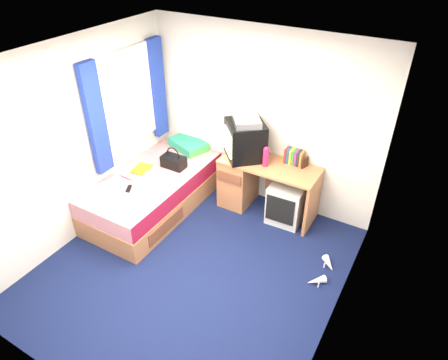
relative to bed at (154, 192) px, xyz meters
The scene contains 20 objects.
ground 1.33m from the bed, 32.46° to the right, with size 3.40×3.40×0.00m, color #0C1438.
room_shell 1.76m from the bed, 32.46° to the right, with size 3.40×3.40×3.40m.
bed is the anchor object (origin of this frame).
pillow 0.92m from the bed, 90.35° to the left, with size 0.56×0.36×0.12m, color teal.
desk 1.33m from the bed, 33.87° to the left, with size 1.30×0.55×0.75m.
storage_cube 1.80m from the bed, 22.21° to the left, with size 0.44×0.44×0.55m, color silver.
crt_tv 1.44m from the bed, 36.55° to the left, with size 0.67×0.67×0.49m.
vcr 1.61m from the bed, 36.57° to the left, with size 0.45×0.32×0.09m, color #A9A9AB.
book_row 1.95m from the bed, 28.96° to the left, with size 0.24×0.13×0.20m.
picture_frame 2.07m from the bed, 26.22° to the left, with size 0.02×0.12×0.14m, color black.
pink_water_bottle 1.61m from the bed, 26.50° to the left, with size 0.08×0.08×0.24m, color #EC2153.
aerosol_can 1.57m from the bed, 31.24° to the left, with size 0.05×0.05×0.18m, color silver.
handbag 0.50m from the bed, 67.66° to the left, with size 0.33×0.19×0.30m.
towel 0.39m from the bed, 41.96° to the right, with size 0.30×0.25×0.10m, color silver.
magazine 0.36m from the bed, behind, with size 0.21×0.28×0.01m, color #F2F81B.
water_bottle 0.44m from the bed, 137.55° to the right, with size 0.07×0.07×0.20m, color silver.
colour_swatch_fan 0.59m from the bed, 87.39° to the right, with size 0.22×0.06×0.01m, color orange.
remote_control 0.50m from the bed, 96.22° to the right, with size 0.05×0.16×0.02m, color black.
window_assembly 1.25m from the bed, 155.84° to the left, with size 0.11×1.42×1.40m.
white_heels 2.45m from the bed, ahead, with size 0.26×0.55×0.09m.
Camera 1 is at (1.98, -2.67, 3.44)m, focal length 32.00 mm.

